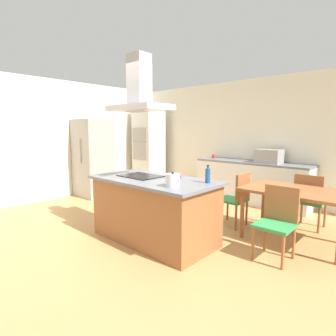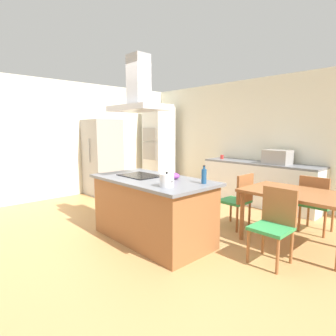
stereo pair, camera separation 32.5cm
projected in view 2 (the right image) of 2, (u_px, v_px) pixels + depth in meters
ground at (215, 217)px, 5.00m from camera, size 16.00×16.00×0.00m
wall_back at (266, 140)px, 6.00m from camera, size 7.20×0.10×2.70m
wall_left at (96, 139)px, 6.98m from camera, size 0.10×8.80×2.70m
kitchen_island at (152, 209)px, 3.93m from camera, size 1.85×0.97×0.90m
cooktop at (140, 176)px, 4.07m from camera, size 0.60×0.44×0.01m
tea_kettle at (167, 180)px, 3.29m from camera, size 0.23×0.18×0.18m
olive_oil_bottle at (204, 176)px, 3.48m from camera, size 0.06×0.06×0.23m
mixing_bowl at (174, 176)px, 3.80m from camera, size 0.16×0.16×0.09m
back_counter at (259, 183)px, 5.81m from camera, size 2.47×0.62×0.90m
countertop_microwave at (277, 157)px, 5.46m from camera, size 0.50×0.38×0.28m
coffee_mug_red at (222, 157)px, 6.45m from camera, size 0.08×0.08×0.09m
wall_oven_stack at (158, 147)px, 7.72m from camera, size 0.70×0.66×2.20m
refrigerator at (103, 158)px, 6.64m from camera, size 0.80×0.73×1.82m
dining_table at (298, 198)px, 3.69m from camera, size 1.40×0.90×0.75m
chair_at_left_end at (239, 197)px, 4.37m from camera, size 0.42×0.42×0.89m
chair_facing_back_wall at (315, 201)px, 4.16m from camera, size 0.42×0.42×0.89m
chair_facing_island at (275, 221)px, 3.26m from camera, size 0.42×0.42×0.89m
range_hood at (139, 93)px, 3.90m from camera, size 0.90×0.55×0.78m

